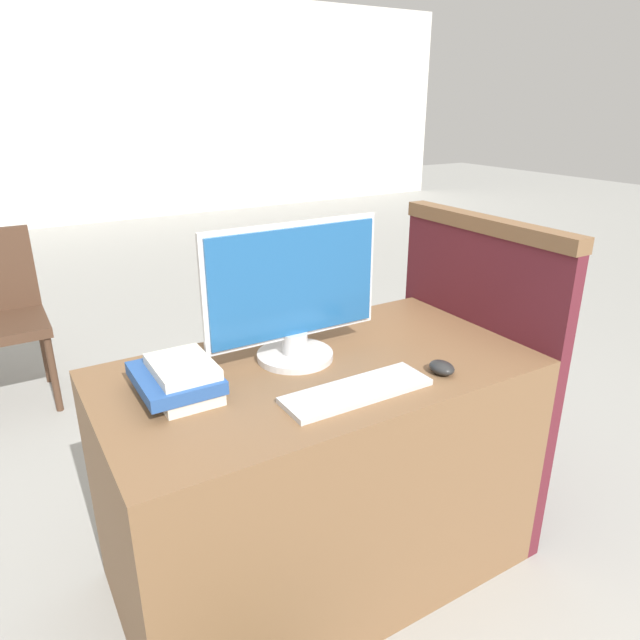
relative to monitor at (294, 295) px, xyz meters
The scene contains 7 objects.
wall_back 6.48m from the monitor, 89.69° to the left, with size 12.00×0.06×2.80m.
desk 0.59m from the monitor, 67.56° to the right, with size 1.29×0.70×0.76m.
carrel_divider 0.81m from the monitor, ahead, with size 0.07×0.74×1.14m.
monitor is the anchor object (origin of this frame).
keyboard 0.35m from the monitor, 83.13° to the right, with size 0.42×0.13×0.02m.
mouse 0.48m from the monitor, 44.43° to the right, with size 0.06×0.08×0.04m.
book_stack 0.41m from the monitor, behind, with size 0.20×0.26×0.10m.
Camera 1 is at (-0.78, -0.96, 1.50)m, focal length 32.00 mm.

